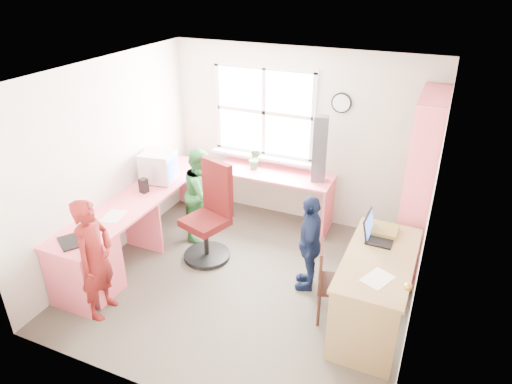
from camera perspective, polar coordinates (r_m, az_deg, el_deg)
room at (r=4.84m, az=-0.60°, el=0.99°), size 3.64×3.44×2.44m
l_desk at (r=5.55m, az=-14.81°, el=-5.35°), size 2.38×2.95×0.75m
right_desk at (r=4.68m, az=14.92°, el=-10.06°), size 0.66×1.40×0.81m
bookshelf at (r=5.58m, az=19.77°, el=0.50°), size 0.30×1.02×2.10m
swivel_chair at (r=5.60m, az=-5.72°, el=-3.25°), size 0.73×0.73×1.24m
wooden_chair at (r=4.73m, az=9.26°, el=-10.74°), size 0.46×0.46×0.87m
crt_monitor at (r=6.05m, az=-12.09°, el=3.10°), size 0.46×0.42×0.40m
laptop_left at (r=5.06m, az=-21.68°, el=-5.24°), size 0.39×0.38×0.21m
laptop_right at (r=4.82m, az=14.76°, el=-4.90°), size 0.31×0.37×0.25m
speaker_a at (r=5.84m, az=-13.87°, el=0.78°), size 0.10×0.10×0.18m
speaker_b at (r=6.26m, az=-10.77°, el=2.87°), size 0.10×0.10×0.16m
cd_tower at (r=5.90m, az=7.97°, el=5.31°), size 0.20×0.19×0.88m
game_box at (r=4.94m, az=15.68°, el=-4.62°), size 0.28×0.28×0.06m
paper_a at (r=5.42m, az=-17.37°, el=-2.89°), size 0.26×0.33×0.00m
paper_b at (r=4.27m, az=14.96°, el=-10.42°), size 0.30×0.34×0.00m
potted_plant at (r=6.28m, az=-0.15°, el=4.12°), size 0.18×0.15×0.31m
person_red at (r=4.90m, az=-19.47°, el=-7.89°), size 0.38×0.52×1.33m
person_green at (r=6.01m, az=-6.77°, el=-0.15°), size 0.53×0.65×1.24m
person_navy at (r=5.07m, az=6.73°, el=-6.30°), size 0.43×0.72×1.15m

